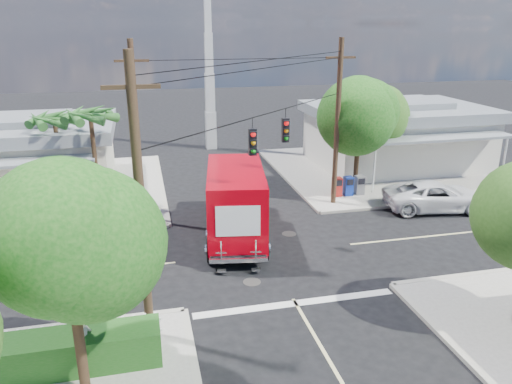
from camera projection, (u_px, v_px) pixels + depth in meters
name	position (u px, v px, depth m)	size (l,w,h in m)	color
ground	(266.00, 253.00, 22.07)	(120.00, 120.00, 0.00)	black
sidewalk_ne	(380.00, 170.00, 34.44)	(14.12, 14.12, 0.14)	gray
sidewalk_nw	(45.00, 193.00, 29.72)	(14.12, 14.12, 0.14)	gray
road_markings	(275.00, 268.00, 20.71)	(32.00, 32.00, 0.01)	beige
building_ne	(396.00, 133.00, 35.07)	(11.80, 10.20, 4.50)	white
building_nw	(24.00, 152.00, 30.25)	(10.80, 10.20, 4.30)	beige
radio_tower	(209.00, 78.00, 38.81)	(0.80, 0.80, 17.00)	silver
tree_sw_front	(68.00, 252.00, 12.21)	(3.88, 3.78, 6.03)	#422D1C
tree_ne_front	(360.00, 114.00, 28.34)	(4.21, 4.14, 6.66)	#422D1C
tree_ne_back	(383.00, 116.00, 31.12)	(3.77, 3.66, 5.82)	#422D1C
palm_nw_front	(90.00, 117.00, 25.74)	(3.01, 3.08, 5.59)	#422D1C
palm_nw_back	(55.00, 121.00, 26.81)	(3.01, 3.08, 5.19)	#422D1C
utility_poles	(223.00, 144.00, 21.71)	(12.00, 10.68, 9.00)	#473321
picket_fence	(62.00, 337.00, 15.00)	(5.94, 0.06, 1.00)	silver
hedge_sw	(51.00, 354.00, 14.21)	(6.20, 1.20, 1.10)	#184F14
vending_boxes	(348.00, 186.00, 28.98)	(1.90, 0.50, 1.10)	#A91F19
delivery_truck	(235.00, 200.00, 23.40)	(3.67, 8.30, 3.48)	black
parked_car	(436.00, 196.00, 27.03)	(2.55, 5.54, 1.54)	silver
pedestrian	(84.00, 343.00, 14.26)	(0.60, 0.39, 1.64)	#BBB19D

